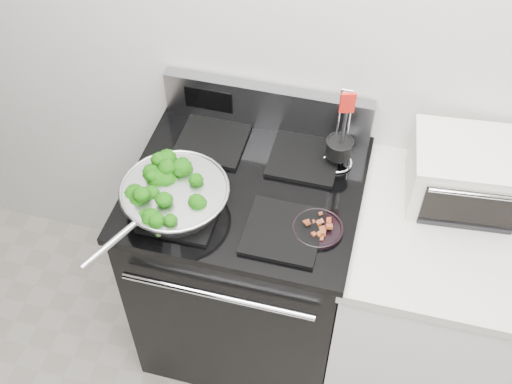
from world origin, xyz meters
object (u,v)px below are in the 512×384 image
(bacon_plate, at_px, (318,226))
(toaster_oven, at_px, (469,174))
(utensil_holder, at_px, (339,151))
(gas_range, at_px, (247,262))
(skillet, at_px, (175,196))

(bacon_plate, bearing_deg, toaster_oven, 33.24)
(bacon_plate, relative_size, utensil_holder, 0.50)
(gas_range, distance_m, toaster_oven, 0.91)
(skillet, bearing_deg, gas_range, 63.73)
(bacon_plate, xyz_separation_m, utensil_holder, (0.01, 0.31, 0.04))
(skillet, bearing_deg, bacon_plate, 27.50)
(gas_range, height_order, toaster_oven, toaster_oven)
(utensil_holder, bearing_deg, skillet, -161.53)
(bacon_plate, distance_m, toaster_oven, 0.53)
(skillet, bearing_deg, toaster_oven, 43.70)
(toaster_oven, bearing_deg, gas_range, -173.14)
(skillet, relative_size, utensil_holder, 1.63)
(bacon_plate, distance_m, utensil_holder, 0.31)
(toaster_oven, bearing_deg, skillet, -166.42)
(gas_range, height_order, bacon_plate, gas_range)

